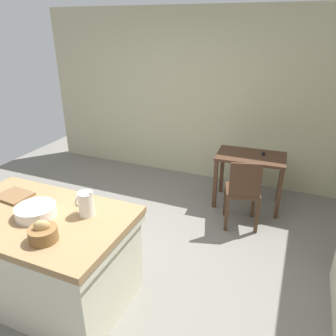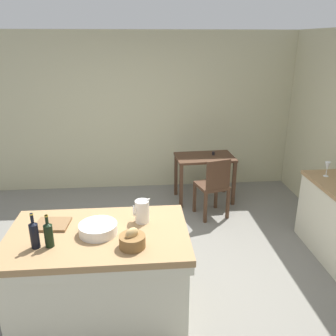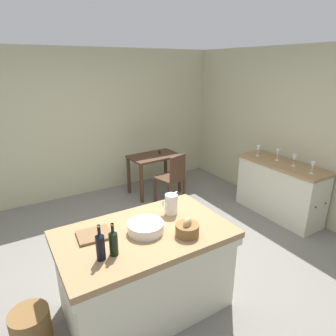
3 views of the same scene
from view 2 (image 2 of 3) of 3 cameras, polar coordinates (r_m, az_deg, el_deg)
ground_plane at (r=4.05m, az=-3.30°, el=-17.04°), size 6.76×6.76×0.00m
wall_back at (r=5.94m, az=-4.39°, el=8.96°), size 5.32×0.12×2.60m
island_table at (r=3.38m, az=-10.91°, el=-16.14°), size 1.58×0.97×0.87m
writing_desk at (r=5.53m, az=5.97°, el=0.73°), size 0.93×0.61×0.79m
wooden_chair at (r=5.03m, az=7.43°, el=-2.80°), size 0.49×0.49×0.91m
pitcher at (r=3.24m, az=-4.26°, el=-6.99°), size 0.17×0.13×0.25m
wash_bowl at (r=3.13m, az=-11.30°, el=-9.67°), size 0.33×0.33×0.09m
bread_basket at (r=2.90m, az=-5.84°, el=-11.63°), size 0.21×0.21×0.17m
cutting_board at (r=3.38m, az=-18.30°, el=-8.70°), size 0.31×0.27×0.02m
wine_bottle_dark at (r=3.02m, az=-18.87°, el=-10.12°), size 0.07×0.07×0.28m
wine_bottle_amber at (r=3.04m, az=-20.95°, el=-9.99°), size 0.07×0.07×0.31m
wine_glass_right at (r=4.65m, az=24.52°, el=0.22°), size 0.07×0.07×0.18m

